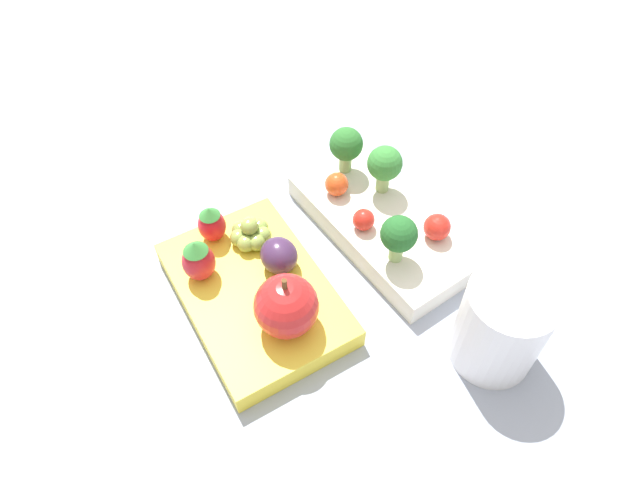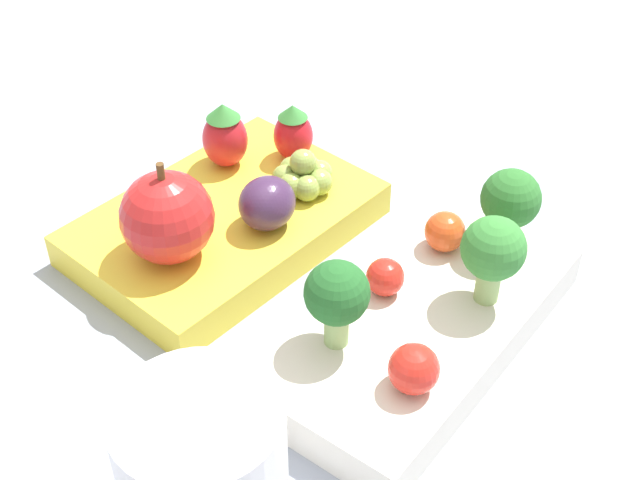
{
  "view_description": "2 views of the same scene",
  "coord_description": "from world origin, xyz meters",
  "px_view_note": "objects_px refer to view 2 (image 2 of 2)",
  "views": [
    {
      "loc": [
        0.28,
        -0.2,
        0.45
      ],
      "look_at": [
        -0.0,
        -0.01,
        0.04
      ],
      "focal_mm": 32.0,
      "sensor_mm": 36.0,
      "label": 1
    },
    {
      "loc": [
        0.31,
        0.24,
        0.37
      ],
      "look_at": [
        -0.0,
        -0.01,
        0.04
      ],
      "focal_mm": 50.0,
      "sensor_mm": 36.0,
      "label": 2
    }
  ],
  "objects_px": {
    "bento_box_fruit": "(228,221)",
    "plum": "(267,203)",
    "drinking_cup": "(205,480)",
    "cherry_tomato_0": "(414,369)",
    "strawberry_1": "(293,133)",
    "broccoli_floret_0": "(493,251)",
    "broccoli_floret_1": "(337,296)",
    "cherry_tomato_1": "(383,279)",
    "apple": "(167,217)",
    "grape_cluster": "(303,176)",
    "broccoli_floret_2": "(510,201)",
    "bento_box_savoury": "(425,324)",
    "cherry_tomato_2": "(445,232)",
    "strawberry_0": "(225,136)"
  },
  "relations": [
    {
      "from": "plum",
      "to": "drinking_cup",
      "type": "height_order",
      "value": "drinking_cup"
    },
    {
      "from": "cherry_tomato_0",
      "to": "cherry_tomato_2",
      "type": "distance_m",
      "value": 0.11
    },
    {
      "from": "drinking_cup",
      "to": "broccoli_floret_0",
      "type": "bearing_deg",
      "value": 171.78
    },
    {
      "from": "bento_box_fruit",
      "to": "broccoli_floret_1",
      "type": "bearing_deg",
      "value": 68.28
    },
    {
      "from": "bento_box_fruit",
      "to": "broccoli_floret_0",
      "type": "xyz_separation_m",
      "value": [
        -0.03,
        0.17,
        0.05
      ]
    },
    {
      "from": "bento_box_savoury",
      "to": "apple",
      "type": "xyz_separation_m",
      "value": [
        0.05,
        -0.14,
        0.04
      ]
    },
    {
      "from": "bento_box_savoury",
      "to": "plum",
      "type": "distance_m",
      "value": 0.12
    },
    {
      "from": "apple",
      "to": "bento_box_savoury",
      "type": "bearing_deg",
      "value": 110.35
    },
    {
      "from": "broccoli_floret_2",
      "to": "grape_cluster",
      "type": "xyz_separation_m",
      "value": [
        0.03,
        -0.13,
        -0.03
      ]
    },
    {
      "from": "broccoli_floret_1",
      "to": "plum",
      "type": "distance_m",
      "value": 0.11
    },
    {
      "from": "broccoli_floret_1",
      "to": "grape_cluster",
      "type": "distance_m",
      "value": 0.14
    },
    {
      "from": "broccoli_floret_1",
      "to": "drinking_cup",
      "type": "relative_size",
      "value": 0.59
    },
    {
      "from": "plum",
      "to": "drinking_cup",
      "type": "bearing_deg",
      "value": 33.64
    },
    {
      "from": "drinking_cup",
      "to": "cherry_tomato_0",
      "type": "bearing_deg",
      "value": 164.32
    },
    {
      "from": "bento_box_fruit",
      "to": "plum",
      "type": "distance_m",
      "value": 0.04
    },
    {
      "from": "broccoli_floret_0",
      "to": "strawberry_0",
      "type": "bearing_deg",
      "value": -92.04
    },
    {
      "from": "drinking_cup",
      "to": "apple",
      "type": "bearing_deg",
      "value": -128.93
    },
    {
      "from": "cherry_tomato_2",
      "to": "strawberry_0",
      "type": "relative_size",
      "value": 0.53
    },
    {
      "from": "broccoli_floret_1",
      "to": "grape_cluster",
      "type": "bearing_deg",
      "value": -133.37
    },
    {
      "from": "broccoli_floret_0",
      "to": "plum",
      "type": "distance_m",
      "value": 0.14
    },
    {
      "from": "apple",
      "to": "grape_cluster",
      "type": "height_order",
      "value": "apple"
    },
    {
      "from": "broccoli_floret_1",
      "to": "drinking_cup",
      "type": "distance_m",
      "value": 0.12
    },
    {
      "from": "cherry_tomato_1",
      "to": "strawberry_0",
      "type": "height_order",
      "value": "strawberry_0"
    },
    {
      "from": "cherry_tomato_1",
      "to": "drinking_cup",
      "type": "bearing_deg",
      "value": 6.98
    },
    {
      "from": "apple",
      "to": "drinking_cup",
      "type": "distance_m",
      "value": 0.18
    },
    {
      "from": "broccoli_floret_0",
      "to": "broccoli_floret_1",
      "type": "bearing_deg",
      "value": -29.89
    },
    {
      "from": "broccoli_floret_0",
      "to": "plum",
      "type": "bearing_deg",
      "value": -79.95
    },
    {
      "from": "broccoli_floret_2",
      "to": "cherry_tomato_0",
      "type": "relative_size",
      "value": 2.04
    },
    {
      "from": "bento_box_fruit",
      "to": "strawberry_1",
      "type": "xyz_separation_m",
      "value": [
        -0.07,
        -0.0,
        0.03
      ]
    },
    {
      "from": "bento_box_savoury",
      "to": "drinking_cup",
      "type": "xyz_separation_m",
      "value": [
        0.17,
        -0.01,
        0.03
      ]
    },
    {
      "from": "broccoli_floret_1",
      "to": "strawberry_0",
      "type": "bearing_deg",
      "value": -118.17
    },
    {
      "from": "strawberry_1",
      "to": "plum",
      "type": "xyz_separation_m",
      "value": [
        0.07,
        0.03,
        -0.0
      ]
    },
    {
      "from": "cherry_tomato_1",
      "to": "broccoli_floret_0",
      "type": "bearing_deg",
      "value": 124.89
    },
    {
      "from": "cherry_tomato_2",
      "to": "strawberry_1",
      "type": "height_order",
      "value": "strawberry_1"
    },
    {
      "from": "broccoli_floret_1",
      "to": "cherry_tomato_1",
      "type": "xyz_separation_m",
      "value": [
        -0.05,
        -0.0,
        -0.02
      ]
    },
    {
      "from": "bento_box_savoury",
      "to": "grape_cluster",
      "type": "distance_m",
      "value": 0.13
    },
    {
      "from": "drinking_cup",
      "to": "plum",
      "type": "bearing_deg",
      "value": -146.36
    },
    {
      "from": "cherry_tomato_0",
      "to": "strawberry_1",
      "type": "height_order",
      "value": "strawberry_1"
    },
    {
      "from": "broccoli_floret_2",
      "to": "apple",
      "type": "xyz_separation_m",
      "value": [
        0.13,
        -0.15,
        -0.01
      ]
    },
    {
      "from": "grape_cluster",
      "to": "cherry_tomato_2",
      "type": "bearing_deg",
      "value": 92.59
    },
    {
      "from": "cherry_tomato_0",
      "to": "broccoli_floret_0",
      "type": "bearing_deg",
      "value": -177.02
    },
    {
      "from": "cherry_tomato_2",
      "to": "strawberry_1",
      "type": "bearing_deg",
      "value": -98.15
    },
    {
      "from": "plum",
      "to": "apple",
      "type": "bearing_deg",
      "value": -25.15
    },
    {
      "from": "broccoli_floret_0",
      "to": "strawberry_1",
      "type": "height_order",
      "value": "broccoli_floret_0"
    },
    {
      "from": "bento_box_savoury",
      "to": "drinking_cup",
      "type": "distance_m",
      "value": 0.17
    },
    {
      "from": "strawberry_0",
      "to": "grape_cluster",
      "type": "bearing_deg",
      "value": 100.01
    },
    {
      "from": "bento_box_savoury",
      "to": "strawberry_1",
      "type": "bearing_deg",
      "value": -114.14
    },
    {
      "from": "grape_cluster",
      "to": "cherry_tomato_1",
      "type": "bearing_deg",
      "value": 62.89
    },
    {
      "from": "cherry_tomato_1",
      "to": "grape_cluster",
      "type": "xyz_separation_m",
      "value": [
        -0.05,
        -0.1,
        -0.0
      ]
    },
    {
      "from": "cherry_tomato_1",
      "to": "apple",
      "type": "bearing_deg",
      "value": -67.97
    }
  ]
}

